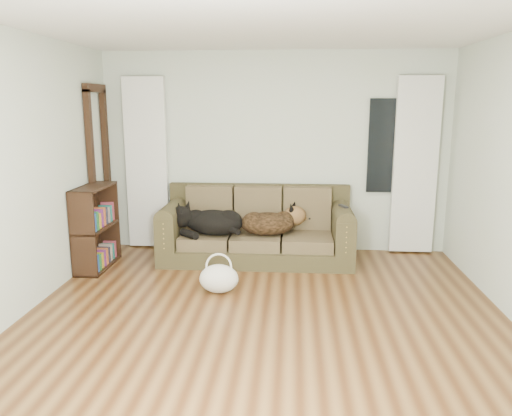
# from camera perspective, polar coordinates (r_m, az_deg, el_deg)

# --- Properties ---
(floor) EXTENTS (5.00, 5.00, 0.00)m
(floor) POSITION_cam_1_polar(r_m,az_deg,el_deg) (4.51, 0.79, -13.67)
(floor) COLOR #452611
(floor) RESTS_ON ground
(ceiling) EXTENTS (5.00, 5.00, 0.00)m
(ceiling) POSITION_cam_1_polar(r_m,az_deg,el_deg) (4.11, 0.90, 21.05)
(ceiling) COLOR white
(ceiling) RESTS_ON ground
(wall_back) EXTENTS (4.50, 0.04, 2.60)m
(wall_back) POSITION_cam_1_polar(r_m,az_deg,el_deg) (6.59, 2.16, 6.32)
(wall_back) COLOR #B3C2A8
(wall_back) RESTS_ON ground
(wall_left) EXTENTS (0.04, 5.00, 2.60)m
(wall_left) POSITION_cam_1_polar(r_m,az_deg,el_deg) (4.80, -27.07, 2.87)
(wall_left) COLOR #B3C2A8
(wall_left) RESTS_ON ground
(curtain_left) EXTENTS (0.55, 0.08, 2.25)m
(curtain_left) POSITION_cam_1_polar(r_m,az_deg,el_deg) (6.81, -12.38, 4.96)
(curtain_left) COLOR white
(curtain_left) RESTS_ON ground
(curtain_right) EXTENTS (0.55, 0.08, 2.25)m
(curtain_right) POSITION_cam_1_polar(r_m,az_deg,el_deg) (6.71, 17.72, 4.57)
(curtain_right) COLOR white
(curtain_right) RESTS_ON ground
(window_pane) EXTENTS (0.50, 0.03, 1.20)m
(window_pane) POSITION_cam_1_polar(r_m,az_deg,el_deg) (6.66, 14.81, 6.86)
(window_pane) COLOR black
(window_pane) RESTS_ON wall_back
(door_casing) EXTENTS (0.07, 0.60, 2.10)m
(door_casing) POSITION_cam_1_polar(r_m,az_deg,el_deg) (6.64, -17.40, 3.65)
(door_casing) COLOR black
(door_casing) RESTS_ON ground
(sofa) EXTENTS (2.36, 1.02, 0.97)m
(sofa) POSITION_cam_1_polar(r_m,az_deg,el_deg) (6.23, 0.08, -1.94)
(sofa) COLOR #34311C
(sofa) RESTS_ON floor
(dog_black_lab) EXTENTS (0.85, 0.70, 0.31)m
(dog_black_lab) POSITION_cam_1_polar(r_m,az_deg,el_deg) (6.19, -5.22, -1.81)
(dog_black_lab) COLOR black
(dog_black_lab) RESTS_ON sofa
(dog_shepherd) EXTENTS (0.72, 0.53, 0.31)m
(dog_shepherd) POSITION_cam_1_polar(r_m,az_deg,el_deg) (6.17, 1.69, -1.72)
(dog_shepherd) COLOR black
(dog_shepherd) RESTS_ON sofa
(tv_remote) EXTENTS (0.11, 0.19, 0.02)m
(tv_remote) POSITION_cam_1_polar(r_m,az_deg,el_deg) (6.07, 9.95, 0.21)
(tv_remote) COLOR black
(tv_remote) RESTS_ON sofa
(tote_bag) EXTENTS (0.50, 0.46, 0.30)m
(tote_bag) POSITION_cam_1_polar(r_m,az_deg,el_deg) (5.26, -4.26, -7.95)
(tote_bag) COLOR beige
(tote_bag) RESTS_ON floor
(bookshelf) EXTENTS (0.36, 0.81, 0.99)m
(bookshelf) POSITION_cam_1_polar(r_m,az_deg,el_deg) (6.23, -17.84, -2.06)
(bookshelf) COLOR black
(bookshelf) RESTS_ON floor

